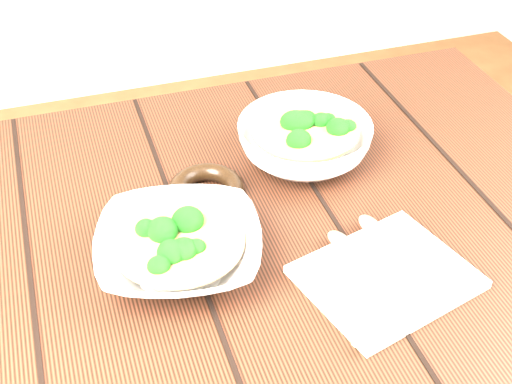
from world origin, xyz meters
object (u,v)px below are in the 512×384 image
(soup_bowl_back, at_px, (304,141))
(trivet, at_px, (206,189))
(napkin, at_px, (386,277))
(table, at_px, (210,312))
(soup_bowl_front, at_px, (179,248))

(soup_bowl_back, xyz_separation_m, trivet, (-0.16, -0.04, -0.02))
(napkin, bearing_deg, trivet, 111.12)
(table, relative_size, napkin, 6.13)
(trivet, height_order, napkin, trivet)
(table, height_order, soup_bowl_front, soup_bowl_front)
(table, relative_size, trivet, 11.35)
(soup_bowl_front, bearing_deg, table, 25.07)
(soup_bowl_front, xyz_separation_m, trivet, (0.07, 0.12, -0.01))
(soup_bowl_front, bearing_deg, napkin, -24.26)
(table, height_order, soup_bowl_back, soup_bowl_back)
(trivet, xyz_separation_m, napkin, (0.17, -0.23, -0.01))
(soup_bowl_back, relative_size, napkin, 1.09)
(soup_bowl_front, distance_m, soup_bowl_back, 0.28)
(soup_bowl_front, height_order, trivet, soup_bowl_front)
(soup_bowl_back, bearing_deg, table, -142.41)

